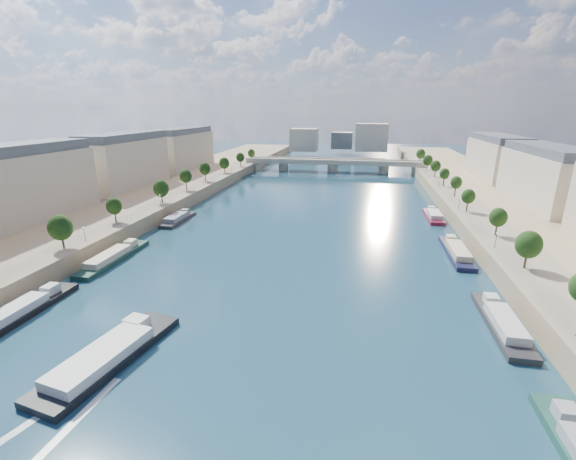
% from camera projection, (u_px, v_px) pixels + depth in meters
% --- Properties ---
extents(ground, '(700.00, 700.00, 0.00)m').
position_uv_depth(ground, '(299.00, 237.00, 122.17)').
color(ground, '#0C2537').
rests_on(ground, ground).
extents(quay_left, '(44.00, 520.00, 5.00)m').
position_uv_depth(quay_left, '(96.00, 217.00, 134.28)').
color(quay_left, '#9E8460').
rests_on(quay_left, ground).
extents(quay_right, '(44.00, 520.00, 5.00)m').
position_uv_depth(quay_right, '(551.00, 243.00, 108.54)').
color(quay_right, '#9E8460').
rests_on(quay_right, ground).
extents(pave_left, '(14.00, 520.00, 0.10)m').
position_uv_depth(pave_left, '(134.00, 213.00, 130.83)').
color(pave_left, gray).
rests_on(pave_left, quay_left).
extents(pave_right, '(14.00, 520.00, 0.10)m').
position_uv_depth(pave_right, '(495.00, 232.00, 110.45)').
color(pave_right, gray).
rests_on(pave_right, quay_right).
extents(trees_left, '(4.80, 268.80, 8.26)m').
position_uv_depth(trees_left, '(141.00, 196.00, 130.71)').
color(trees_left, '#382B1E').
rests_on(trees_left, ground).
extents(trees_right, '(4.80, 268.80, 8.26)m').
position_uv_depth(trees_right, '(480.00, 205.00, 118.54)').
color(trees_right, '#382B1E').
rests_on(trees_right, ground).
extents(lamps_left, '(0.36, 200.36, 4.28)m').
position_uv_depth(lamps_left, '(128.00, 213.00, 119.84)').
color(lamps_left, black).
rests_on(lamps_left, ground).
extents(lamps_right, '(0.36, 200.36, 4.28)m').
position_uv_depth(lamps_right, '(475.00, 217.00, 115.11)').
color(lamps_right, black).
rests_on(lamps_right, ground).
extents(buildings_left, '(16.00, 226.00, 23.20)m').
position_uv_depth(buildings_left, '(80.00, 171.00, 143.63)').
color(buildings_left, '#C7B499').
rests_on(buildings_left, ground).
extents(skyline, '(79.00, 42.00, 22.00)m').
position_uv_depth(skyline, '(345.00, 139.00, 322.73)').
color(skyline, '#C7B499').
rests_on(skyline, ground).
extents(bridge, '(112.00, 12.00, 8.15)m').
position_uv_depth(bridge, '(333.00, 164.00, 245.53)').
color(bridge, '#C1B79E').
rests_on(bridge, ground).
extents(tour_barge, '(11.93, 27.05, 3.67)m').
position_uv_depth(tour_barge, '(109.00, 356.00, 61.76)').
color(tour_barge, black).
rests_on(tour_barge, ground).
extents(wake, '(12.08, 26.03, 0.04)m').
position_uv_depth(wake, '(24.00, 445.00, 46.46)').
color(wake, silver).
rests_on(wake, ground).
extents(moored_barges_left, '(5.00, 150.15, 3.60)m').
position_uv_depth(moored_barges_left, '(16.00, 315.00, 74.06)').
color(moored_barges_left, '#171631').
rests_on(moored_barges_left, ground).
extents(moored_barges_right, '(5.00, 167.82, 3.60)m').
position_uv_depth(moored_barges_right, '(501.00, 322.00, 71.85)').
color(moored_barges_right, black).
rests_on(moored_barges_right, ground).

